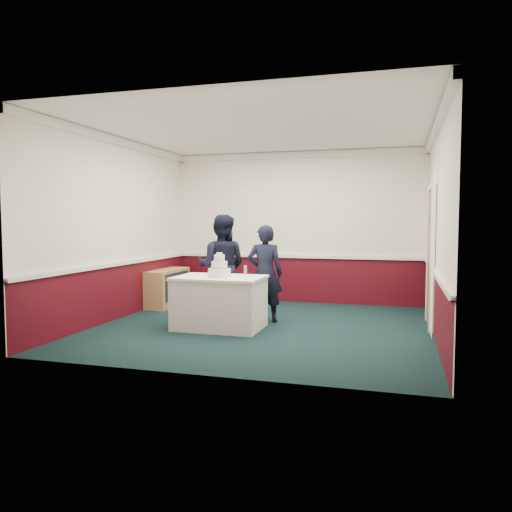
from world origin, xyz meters
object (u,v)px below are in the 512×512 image
(champagne_flute, at_px, (245,270))
(person_man, at_px, (222,267))
(sideboard, at_px, (168,288))
(person_woman, at_px, (265,273))
(cake_table, at_px, (220,302))
(wedding_cake, at_px, (219,269))
(cake_knife, at_px, (213,278))

(champagne_flute, bearing_deg, person_man, 125.37)
(sideboard, xyz_separation_m, champagne_flute, (2.16, -1.91, 0.58))
(person_woman, bearing_deg, cake_table, 41.20)
(person_man, distance_m, person_woman, 0.78)
(person_man, bearing_deg, wedding_cake, 101.91)
(wedding_cake, distance_m, person_woman, 0.87)
(cake_table, xyz_separation_m, champagne_flute, (0.50, -0.28, 0.53))
(cake_knife, relative_size, champagne_flute, 1.07)
(cake_knife, relative_size, person_woman, 0.14)
(cake_table, bearing_deg, sideboard, 135.67)
(champagne_flute, bearing_deg, sideboard, 138.63)
(person_man, bearing_deg, person_woman, 167.52)
(cake_knife, bearing_deg, person_man, 77.79)
(cake_table, relative_size, person_woman, 0.84)
(champagne_flute, bearing_deg, cake_table, 150.75)
(sideboard, distance_m, cake_table, 2.33)
(wedding_cake, bearing_deg, person_woman, 51.82)
(cake_table, distance_m, wedding_cake, 0.50)
(sideboard, relative_size, cake_knife, 5.45)
(cake_knife, xyz_separation_m, person_woman, (0.56, 0.88, -0.01))
(person_man, relative_size, person_woman, 1.11)
(cake_table, height_order, champagne_flute, champagne_flute)
(wedding_cake, height_order, person_man, person_man)
(cake_table, distance_m, cake_knife, 0.44)
(sideboard, bearing_deg, person_man, -31.15)
(cake_table, bearing_deg, person_man, 107.61)
(wedding_cake, bearing_deg, cake_knife, -98.53)
(wedding_cake, bearing_deg, cake_table, -90.00)
(sideboard, distance_m, person_man, 1.74)
(person_man, bearing_deg, champagne_flute, 119.67)
(champagne_flute, bearing_deg, wedding_cake, 150.75)
(champagne_flute, height_order, person_man, person_man)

